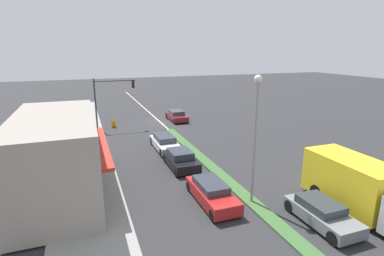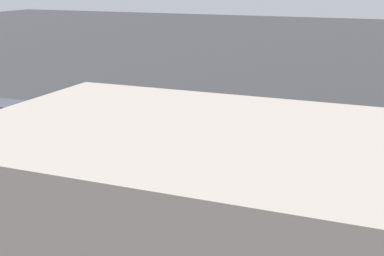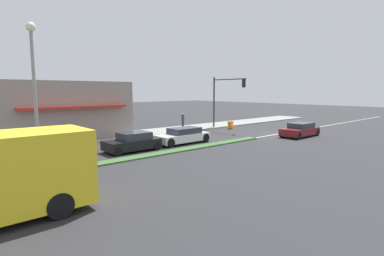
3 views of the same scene
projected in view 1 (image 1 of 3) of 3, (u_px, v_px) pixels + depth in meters
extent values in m
plane|color=#2B2B2D|center=(225.00, 179.00, 20.88)|extent=(160.00, 160.00, 0.00)
cube|color=gray|center=(89.00, 204.00, 17.40)|extent=(4.00, 73.00, 0.12)
cube|color=beige|center=(160.00, 122.00, 37.21)|extent=(0.16, 60.00, 0.01)
cube|color=gray|center=(57.00, 156.00, 17.99)|extent=(4.54, 10.71, 4.90)
cube|color=red|center=(102.00, 145.00, 18.78)|extent=(0.70, 8.57, 0.20)
cylinder|color=#333338|center=(96.00, 104.00, 32.82)|extent=(0.18, 0.18, 5.60)
cylinder|color=#333338|center=(115.00, 81.00, 32.94)|extent=(4.50, 0.12, 0.12)
cube|color=black|center=(133.00, 84.00, 33.71)|extent=(0.28, 0.24, 0.84)
sphere|color=red|center=(133.00, 82.00, 33.76)|extent=(0.18, 0.18, 0.18)
sphere|color=gold|center=(133.00, 84.00, 33.83)|extent=(0.18, 0.18, 0.18)
sphere|color=green|center=(133.00, 86.00, 33.90)|extent=(0.18, 0.18, 0.18)
cylinder|color=gray|center=(255.00, 144.00, 16.78)|extent=(0.16, 0.16, 7.00)
sphere|color=silver|center=(258.00, 79.00, 15.85)|extent=(0.44, 0.44, 0.44)
cylinder|color=#282D42|center=(83.00, 135.00, 29.95)|extent=(0.26, 0.26, 0.79)
cylinder|color=#333338|center=(82.00, 128.00, 29.77)|extent=(0.34, 0.34, 0.66)
sphere|color=tan|center=(82.00, 123.00, 29.66)|extent=(0.22, 0.22, 0.22)
cube|color=orange|center=(113.00, 123.00, 34.93)|extent=(0.45, 0.21, 0.84)
cube|color=orange|center=(113.00, 124.00, 34.64)|extent=(0.45, 0.21, 0.84)
cube|color=yellow|center=(350.00, 180.00, 16.95)|extent=(2.40, 5.10, 2.60)
cylinder|color=black|center=(344.00, 186.00, 18.73)|extent=(0.28, 0.90, 0.90)
cylinder|color=black|center=(317.00, 192.00, 18.01)|extent=(0.28, 0.90, 0.90)
cube|color=maroon|center=(177.00, 117.00, 37.98)|extent=(1.84, 4.20, 0.62)
cube|color=#2D333D|center=(176.00, 112.00, 38.03)|extent=(1.57, 2.31, 0.47)
cylinder|color=black|center=(187.00, 120.00, 36.77)|extent=(0.22, 0.64, 0.64)
cylinder|color=black|center=(174.00, 121.00, 36.22)|extent=(0.22, 0.64, 0.64)
cylinder|color=black|center=(179.00, 115.00, 39.83)|extent=(0.22, 0.64, 0.64)
cylinder|color=black|center=(167.00, 116.00, 39.28)|extent=(0.22, 0.64, 0.64)
cube|color=silver|center=(165.00, 144.00, 26.97)|extent=(1.80, 4.57, 0.59)
cube|color=#2D333D|center=(164.00, 138.00, 27.04)|extent=(1.53, 2.51, 0.48)
cylinder|color=black|center=(180.00, 151.00, 25.63)|extent=(0.22, 0.72, 0.72)
cylinder|color=black|center=(162.00, 153.00, 25.09)|extent=(0.22, 0.72, 0.72)
cylinder|color=black|center=(168.00, 139.00, 28.93)|extent=(0.22, 0.72, 0.72)
cylinder|color=black|center=(152.00, 141.00, 28.39)|extent=(0.22, 0.72, 0.72)
cube|color=slate|center=(322.00, 215.00, 15.38)|extent=(1.76, 4.03, 0.61)
cube|color=#2D333D|center=(320.00, 204.00, 15.43)|extent=(1.50, 2.22, 0.44)
cylinder|color=black|center=(359.00, 232.00, 14.26)|extent=(0.22, 0.70, 0.70)
cylinder|color=black|center=(333.00, 239.00, 13.74)|extent=(0.22, 0.70, 0.70)
cylinder|color=black|center=(312.00, 201.00, 17.09)|extent=(0.22, 0.70, 0.70)
cylinder|color=black|center=(290.00, 206.00, 16.57)|extent=(0.22, 0.70, 0.70)
cube|color=#AD1E1E|center=(212.00, 195.00, 17.54)|extent=(1.70, 4.47, 0.69)
cube|color=#2D333D|center=(211.00, 184.00, 17.61)|extent=(1.45, 2.46, 0.40)
cylinder|color=black|center=(238.00, 210.00, 16.19)|extent=(0.22, 0.64, 0.64)
cylinder|color=black|center=(213.00, 216.00, 15.69)|extent=(0.22, 0.64, 0.64)
cylinder|color=black|center=(211.00, 183.00, 19.50)|extent=(0.22, 0.64, 0.64)
cylinder|color=black|center=(189.00, 187.00, 19.00)|extent=(0.22, 0.64, 0.64)
cube|color=black|center=(181.00, 161.00, 22.80)|extent=(1.87, 3.83, 0.65)
cube|color=#2D333D|center=(180.00, 154.00, 22.83)|extent=(1.59, 2.11, 0.51)
cylinder|color=black|center=(199.00, 170.00, 21.75)|extent=(0.22, 0.60, 0.60)
cylinder|color=black|center=(177.00, 173.00, 21.19)|extent=(0.22, 0.60, 0.60)
cylinder|color=black|center=(185.00, 156.00, 24.51)|extent=(0.22, 0.60, 0.60)
cylinder|color=black|center=(165.00, 159.00, 23.95)|extent=(0.22, 0.60, 0.60)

